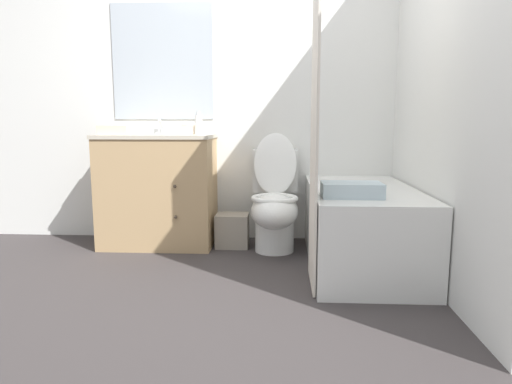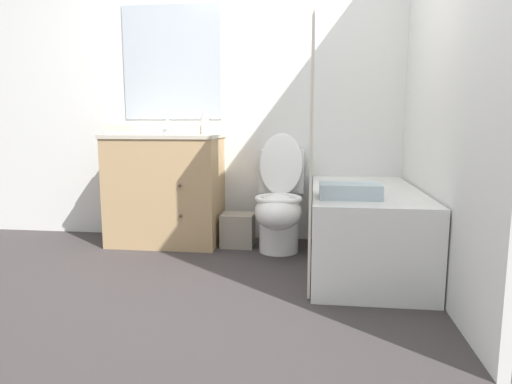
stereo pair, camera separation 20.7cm
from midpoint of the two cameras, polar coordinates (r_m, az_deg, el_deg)
name	(u,v)px [view 2 (the right image)]	position (r m, az deg, el deg)	size (l,w,h in m)	color
ground_plane	(221,314)	(2.45, -1.92, -14.99)	(14.00, 14.00, 0.00)	#383333
wall_back	(258,90)	(3.86, 1.82, 12.68)	(8.00, 0.06, 2.50)	silver
wall_right	(435,79)	(3.14, 23.33, 12.85)	(0.05, 2.59, 2.50)	silver
vanity_cabinet	(166,188)	(3.75, -9.67, 0.46)	(0.90, 0.55, 0.89)	tan
sink_faucet	(171,129)	(3.88, -9.09, 7.73)	(0.14, 0.12, 0.12)	silver
toilet	(279,205)	(3.51, 4.63, -1.59)	(0.36, 0.70, 0.90)	white
bathtub	(364,228)	(3.22, 15.17, -4.37)	(0.70, 1.40, 0.54)	white
shower_curtain	(312,132)	(2.70, 9.19, 7.47)	(0.02, 0.47, 1.86)	silver
wastebasket	(238,230)	(3.65, -0.67, -4.78)	(0.26, 0.22, 0.26)	gray
tissue_box	(191,129)	(3.66, -6.46, 7.78)	(0.14, 0.13, 0.10)	beige
soap_dispenser	(205,124)	(3.63, -4.77, 8.45)	(0.06, 0.06, 0.18)	white
hand_towel_folded	(123,130)	(3.71, -14.73, 7.52)	(0.23, 0.15, 0.07)	beige
bath_towel_folded	(350,191)	(2.76, 13.78, 0.14)	(0.36, 0.22, 0.09)	silver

